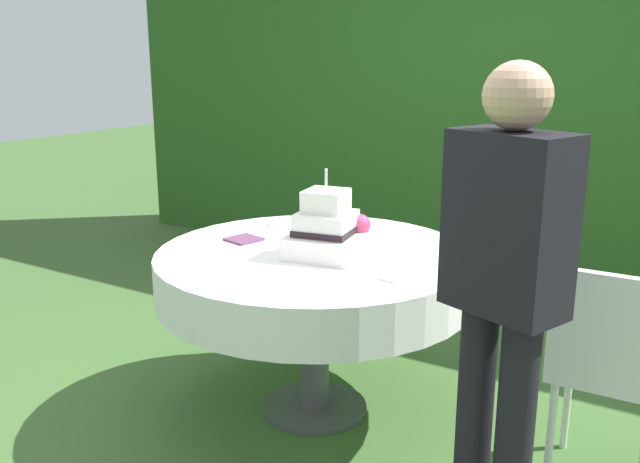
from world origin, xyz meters
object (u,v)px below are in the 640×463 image
(serving_plate_left, at_px, (282,223))
(garden_chair, at_px, (608,359))
(wedding_cake, at_px, (328,231))
(napkin_stack, at_px, (244,239))
(cake_table, at_px, (314,275))
(serving_plate_far, at_px, (396,277))
(serving_plate_near, at_px, (315,232))
(standing_person, at_px, (504,286))

(serving_plate_left, relative_size, garden_chair, 0.17)
(wedding_cake, distance_m, napkin_stack, 0.47)
(cake_table, bearing_deg, serving_plate_left, 140.57)
(serving_plate_far, distance_m, napkin_stack, 0.85)
(serving_plate_near, bearing_deg, napkin_stack, -126.55)
(cake_table, bearing_deg, garden_chair, 1.83)
(napkin_stack, height_order, standing_person, standing_person)
(cake_table, bearing_deg, wedding_cake, -14.99)
(wedding_cake, relative_size, serving_plate_far, 2.97)
(serving_plate_near, xyz_separation_m, serving_plate_far, (0.63, -0.41, 0.00))
(cake_table, height_order, serving_plate_near, serving_plate_near)
(serving_plate_far, bearing_deg, wedding_cake, 162.34)
(serving_plate_left, bearing_deg, serving_plate_far, -28.61)
(wedding_cake, height_order, napkin_stack, wedding_cake)
(serving_plate_near, relative_size, garden_chair, 0.14)
(wedding_cake, relative_size, serving_plate_left, 2.58)
(cake_table, bearing_deg, standing_person, -26.02)
(serving_plate_far, bearing_deg, standing_person, -32.97)
(garden_chair, relative_size, standing_person, 0.56)
(serving_plate_far, relative_size, serving_plate_left, 0.87)
(serving_plate_near, xyz_separation_m, standing_person, (1.15, -0.75, 0.16))
(cake_table, height_order, wedding_cake, wedding_cake)
(garden_chair, bearing_deg, serving_plate_far, -166.55)
(wedding_cake, height_order, serving_plate_near, wedding_cake)
(serving_plate_left, xyz_separation_m, standing_person, (1.38, -0.81, 0.16))
(serving_plate_left, distance_m, napkin_stack, 0.34)
(serving_plate_near, xyz_separation_m, serving_plate_left, (-0.23, 0.06, 0.00))
(garden_chair, distance_m, standing_person, 0.70)
(cake_table, bearing_deg, serving_plate_near, 121.56)
(serving_plate_near, relative_size, serving_plate_far, 0.94)
(serving_plate_far, distance_m, garden_chair, 0.82)
(standing_person, bearing_deg, serving_plate_near, 146.90)
(serving_plate_near, bearing_deg, standing_person, -33.10)
(cake_table, distance_m, serving_plate_far, 0.50)
(napkin_stack, bearing_deg, serving_plate_far, -8.54)
(wedding_cake, distance_m, standing_person, 1.01)
(wedding_cake, distance_m, serving_plate_near, 0.40)
(serving_plate_far, distance_m, standing_person, 0.64)
(cake_table, relative_size, wedding_cake, 3.67)
(serving_plate_far, xyz_separation_m, napkin_stack, (-0.84, 0.13, -0.00))
(napkin_stack, height_order, garden_chair, garden_chair)
(wedding_cake, bearing_deg, napkin_stack, 179.45)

